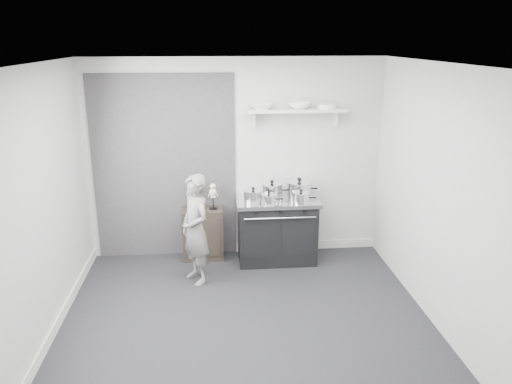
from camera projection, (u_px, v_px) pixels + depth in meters
ground at (245, 318)px, 5.45m from camera, size 4.00×4.00×0.00m
room_shell at (234, 170)px, 5.10m from camera, size 4.02×3.62×2.71m
wall_shelf at (296, 111)px, 6.52m from camera, size 1.30×0.26×0.24m
stove at (277, 229)px, 6.77m from camera, size 1.09×0.68×0.88m
side_cabinet at (203, 234)px, 6.84m from camera, size 0.55×0.32×0.71m
child at (196, 229)px, 6.08m from camera, size 0.53×0.60×1.38m
pot_front_left at (253, 196)px, 6.50m from camera, size 0.33×0.25×0.20m
pot_back_left at (272, 190)px, 6.71m from camera, size 0.37×0.29×0.23m
pot_back_right at (299, 188)px, 6.76m from camera, size 0.43×0.34×0.25m
pot_front_right at (301, 197)px, 6.45m from camera, size 0.31×0.23×0.19m
pot_front_center at (269, 199)px, 6.44m from camera, size 0.29×0.21×0.16m
skeleton_full at (192, 192)px, 6.65m from camera, size 0.14×0.09×0.49m
skeleton_torso at (213, 194)px, 6.68m from camera, size 0.12×0.07×0.42m
bowl_large at (261, 106)px, 6.45m from camera, size 0.31×0.31×0.07m
bowl_small at (300, 105)px, 6.49m from camera, size 0.27×0.27×0.09m
plate_stack at (327, 106)px, 6.53m from camera, size 0.26×0.26×0.06m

